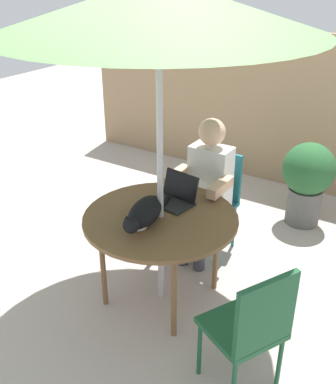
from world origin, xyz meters
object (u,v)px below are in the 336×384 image
at_px(patio_table, 161,222).
at_px(potted_plant_near_fence, 307,178).
at_px(patio_umbrella, 159,6).
at_px(laptop, 176,194).
at_px(chair_occupied, 214,194).
at_px(chair_empty, 252,325).
at_px(cat, 144,214).
at_px(person_seated, 206,183).

distance_m(patio_table, potted_plant_near_fence, 1.80).
relative_size(patio_table, potted_plant_near_fence, 1.34).
height_order(patio_umbrella, potted_plant_near_fence, patio_umbrella).
bearing_deg(laptop, chair_occupied, 88.10).
relative_size(chair_occupied, chair_empty, 1.00).
xyz_separation_m(chair_occupied, laptop, (-0.02, -0.60, 0.25)).
relative_size(patio_umbrella, chair_empty, 2.54).
bearing_deg(cat, chair_empty, -18.32).
height_order(person_seated, potted_plant_near_fence, person_seated).
bearing_deg(person_seated, chair_occupied, 90.00).
height_order(laptop, cat, laptop).
bearing_deg(chair_empty, chair_occupied, 124.91).
relative_size(patio_umbrella, chair_occupied, 2.54).
bearing_deg(patio_umbrella, person_seated, 90.00).
xyz_separation_m(laptop, cat, (-0.01, -0.40, 0.02)).
height_order(chair_empty, person_seated, person_seated).
relative_size(laptop, potted_plant_near_fence, 0.40).
xyz_separation_m(patio_table, potted_plant_near_fence, (0.57, 1.70, -0.18)).
bearing_deg(patio_table, chair_empty, -27.15).
bearing_deg(patio_table, person_seated, 90.00).
height_order(chair_empty, potted_plant_near_fence, chair_empty).
height_order(cat, potted_plant_near_fence, cat).
height_order(patio_table, person_seated, person_seated).
bearing_deg(patio_table, laptop, 94.61).
bearing_deg(cat, person_seated, 87.74).
distance_m(person_seated, laptop, 0.45).
relative_size(cat, potted_plant_near_fence, 0.78).
bearing_deg(potted_plant_near_fence, laptop, -111.93).
xyz_separation_m(chair_empty, laptop, (-0.94, 0.72, 0.25)).
xyz_separation_m(person_seated, laptop, (-0.02, -0.44, 0.08)).
relative_size(patio_table, cat, 1.71).
distance_m(chair_empty, potted_plant_near_fence, 2.20).
relative_size(patio_table, chair_empty, 1.25).
relative_size(laptop, cat, 0.51).
bearing_deg(cat, laptop, 88.08).
bearing_deg(chair_occupied, potted_plant_near_fence, 56.45).
bearing_deg(chair_empty, patio_umbrella, 152.85).
height_order(patio_table, patio_umbrella, patio_umbrella).
xyz_separation_m(patio_table, cat, (-0.03, -0.16, 0.14)).
distance_m(chair_occupied, cat, 1.04).
height_order(person_seated, laptop, person_seated).
distance_m(laptop, potted_plant_near_fence, 1.59).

